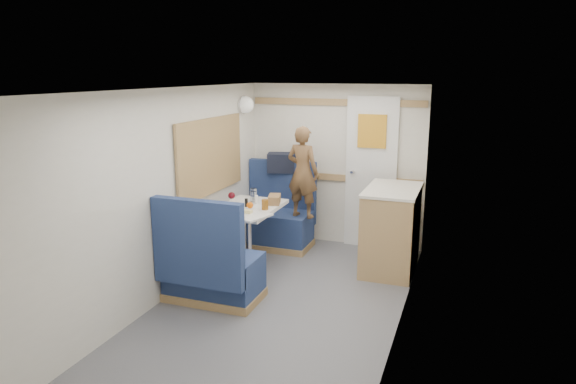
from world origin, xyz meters
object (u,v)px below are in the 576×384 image
at_px(galley_counter, 391,228).
at_px(orange_fruit, 250,205).
at_px(bench_near, 211,272).
at_px(person, 303,172).
at_px(tray, 252,216).
at_px(wine_glass, 232,196).
at_px(tumbler_mid, 254,193).
at_px(dinette_table, 248,220).
at_px(salt_grinder, 256,200).
at_px(duffel_bag, 288,163).
at_px(tumbler_left, 213,207).
at_px(tumbler_right, 253,197).
at_px(bread_loaf, 274,199).
at_px(pepper_grinder, 246,203).
at_px(beer_glass, 265,204).
at_px(cheese_block, 247,211).
at_px(dome_light, 246,105).
at_px(bench_far, 277,222).

xyz_separation_m(galley_counter, orange_fruit, (-1.38, -0.67, 0.31)).
bearing_deg(bench_near, person, 76.31).
distance_m(person, tray, 1.12).
xyz_separation_m(wine_glass, tumbler_mid, (0.06, 0.44, -0.06)).
xyz_separation_m(dinette_table, bench_near, (-0.00, -0.86, -0.27)).
bearing_deg(dinette_table, salt_grinder, 72.74).
relative_size(duffel_bag, tumbler_left, 4.05).
bearing_deg(bench_near, tumbler_right, 91.47).
distance_m(bench_near, bread_loaf, 1.20).
relative_size(galley_counter, bread_loaf, 4.04).
bearing_deg(pepper_grinder, beer_glass, -9.33).
distance_m(cheese_block, wine_glass, 0.36).
bearing_deg(dome_light, person, -9.27).
bearing_deg(duffel_bag, tumbler_left, -116.11).
distance_m(pepper_grinder, salt_grinder, 0.16).
relative_size(orange_fruit, tumbler_left, 0.56).
height_order(dome_light, duffel_bag, dome_light).
bearing_deg(tumbler_right, cheese_block, -72.88).
bearing_deg(duffel_bag, orange_fruit, -104.03).
distance_m(person, tumbler_right, 0.69).
xyz_separation_m(galley_counter, beer_glass, (-1.24, -0.60, 0.31)).
relative_size(bench_far, tumbler_mid, 8.82).
bearing_deg(orange_fruit, dome_light, 115.97).
distance_m(dinette_table, pepper_grinder, 0.20).
bearing_deg(tumbler_mid, dome_light, 121.70).
xyz_separation_m(galley_counter, duffel_bag, (-1.41, 0.57, 0.55)).
bearing_deg(dinette_table, tray, -59.36).
relative_size(galley_counter, tumbler_mid, 7.72).
height_order(tray, salt_grinder, salt_grinder).
height_order(beer_glass, salt_grinder, beer_glass).
distance_m(cheese_block, tumbler_mid, 0.69).
relative_size(dinette_table, tray, 2.61).
xyz_separation_m(tumbler_left, pepper_grinder, (0.22, 0.34, -0.02)).
distance_m(tumbler_mid, bread_loaf, 0.34).
bearing_deg(bread_loaf, beer_glass, -90.00).
distance_m(tray, pepper_grinder, 0.41).
bearing_deg(tumbler_right, tray, -67.44).
bearing_deg(pepper_grinder, person, 61.75).
distance_m(bench_near, dome_light, 2.28).
bearing_deg(duffel_bag, tray, -99.37).
bearing_deg(pepper_grinder, bench_near, -89.44).
bearing_deg(salt_grinder, cheese_block, -78.73).
relative_size(dinette_table, tumbler_right, 7.87).
xyz_separation_m(galley_counter, tumbler_mid, (-1.55, -0.20, 0.31)).
xyz_separation_m(dinette_table, cheese_block, (0.13, -0.30, 0.19)).
distance_m(bench_far, galley_counter, 1.51).
bearing_deg(wine_glass, tumbler_mid, 81.94).
xyz_separation_m(bench_near, person, (0.39, 1.59, 0.69)).
bearing_deg(wine_glass, cheese_block, -37.24).
height_order(dome_light, tumbler_mid, dome_light).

